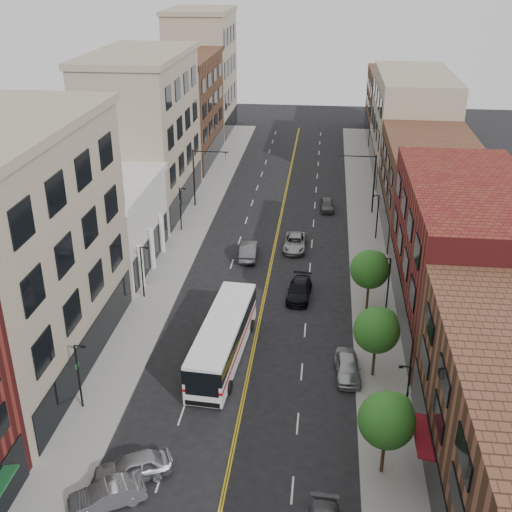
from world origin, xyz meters
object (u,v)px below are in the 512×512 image
(car_angle_b, at_px, (107,495))
(car_lane_a, at_px, (299,290))
(car_parked_far, at_px, (347,367))
(car_lane_c, at_px, (327,205))
(car_lane_behind, at_px, (248,250))
(car_lane_b, at_px, (295,243))
(city_bus, at_px, (223,337))
(car_angle_a, at_px, (133,467))

(car_angle_b, relative_size, car_lane_a, 0.86)
(car_parked_far, distance_m, car_lane_a, 12.56)
(car_parked_far, distance_m, car_lane_c, 34.75)
(car_lane_a, bearing_deg, car_lane_behind, 129.48)
(car_lane_b, bearing_deg, car_lane_c, 75.02)
(car_angle_b, distance_m, car_parked_far, 19.81)
(city_bus, xyz_separation_m, car_lane_a, (5.42, 10.54, -1.21))
(city_bus, height_order, car_angle_a, city_bus)
(car_lane_c, bearing_deg, car_angle_b, -107.08)
(car_lane_a, bearing_deg, car_lane_b, 99.48)
(car_lane_behind, distance_m, car_lane_b, 5.44)
(car_lane_behind, xyz_separation_m, car_lane_a, (5.72, -8.06, -0.07))
(car_angle_a, bearing_deg, city_bus, 140.21)
(car_angle_a, distance_m, car_parked_far, 17.61)
(car_lane_behind, height_order, car_lane_c, car_lane_behind)
(car_lane_b, bearing_deg, car_parked_far, -76.77)
(car_lane_a, xyz_separation_m, car_lane_c, (2.28, 22.86, -0.04))
(car_angle_a, distance_m, car_lane_a, 25.31)
(city_bus, height_order, car_lane_b, city_bus)
(car_angle_b, relative_size, car_lane_b, 0.85)
(city_bus, relative_size, car_lane_b, 2.56)
(car_angle_a, bearing_deg, car_parked_far, 107.10)
(car_lane_behind, bearing_deg, car_lane_a, 121.56)
(city_bus, height_order, car_lane_behind, city_bus)
(car_angle_a, relative_size, car_lane_behind, 0.96)
(car_lane_behind, bearing_deg, car_angle_a, 80.62)
(car_lane_a, height_order, car_lane_c, car_lane_a)
(city_bus, xyz_separation_m, car_lane_b, (4.40, 21.32, -1.23))
(car_lane_behind, bearing_deg, city_bus, 87.12)
(city_bus, relative_size, car_lane_c, 3.21)
(car_angle_a, relative_size, car_parked_far, 1.04)
(car_lane_b, bearing_deg, car_angle_b, -103.02)
(car_lane_c, bearing_deg, car_parked_far, -90.15)
(city_bus, distance_m, car_parked_far, 9.76)
(city_bus, distance_m, car_lane_c, 34.30)
(car_angle_b, distance_m, car_lane_c, 50.27)
(city_bus, distance_m, car_lane_behind, 18.64)
(city_bus, relative_size, car_angle_b, 3.01)
(car_lane_b, bearing_deg, city_bus, -101.37)
(car_lane_c, bearing_deg, car_lane_b, -108.56)
(car_lane_b, xyz_separation_m, car_lane_c, (3.30, 12.08, -0.02))
(city_bus, relative_size, car_lane_a, 2.60)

